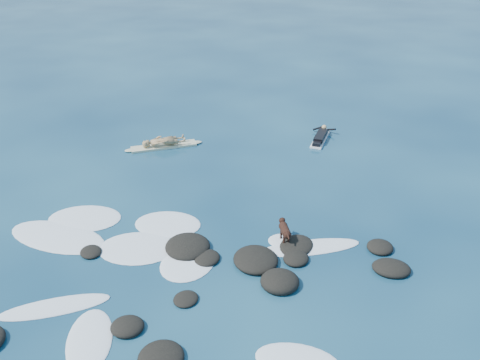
{
  "coord_description": "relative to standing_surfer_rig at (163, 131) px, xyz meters",
  "views": [
    {
      "loc": [
        0.95,
        -13.45,
        10.06
      ],
      "look_at": [
        -0.55,
        4.0,
        0.9
      ],
      "focal_mm": 40.0,
      "sensor_mm": 36.0,
      "label": 1
    }
  ],
  "objects": [
    {
      "name": "ground",
      "position": [
        4.47,
        -8.65,
        -0.81
      ],
      "size": [
        160.0,
        160.0,
        0.0
      ],
      "primitive_type": "plane",
      "color": "#0A2642",
      "rests_on": "ground"
    },
    {
      "name": "paddling_surfer_rig",
      "position": [
        7.23,
        1.51,
        -0.65
      ],
      "size": [
        1.32,
        2.58,
        0.45
      ],
      "rotation": [
        0.0,
        0.0,
        1.32
      ],
      "color": "white",
      "rests_on": "ground"
    },
    {
      "name": "breaking_foam",
      "position": [
        1.13,
        -8.41,
        -0.8
      ],
      "size": [
        12.23,
        8.06,
        0.12
      ],
      "color": "white",
      "rests_on": "ground"
    },
    {
      "name": "dog",
      "position": [
        5.61,
        -7.25,
        -0.31
      ],
      "size": [
        0.48,
        1.15,
        0.74
      ],
      "rotation": [
        0.0,
        0.0,
        1.82
      ],
      "color": "black",
      "rests_on": "ground"
    },
    {
      "name": "standing_surfer_rig",
      "position": [
        0.0,
        0.0,
        0.0
      ],
      "size": [
        3.45,
        1.7,
        2.04
      ],
      "rotation": [
        0.0,
        0.0,
        0.39
      ],
      "color": "beige",
      "rests_on": "ground"
    },
    {
      "name": "reef_rocks",
      "position": [
        3.84,
        -9.35,
        -0.71
      ],
      "size": [
        12.32,
        6.69,
        0.51
      ],
      "color": "black",
      "rests_on": "ground"
    }
  ]
}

